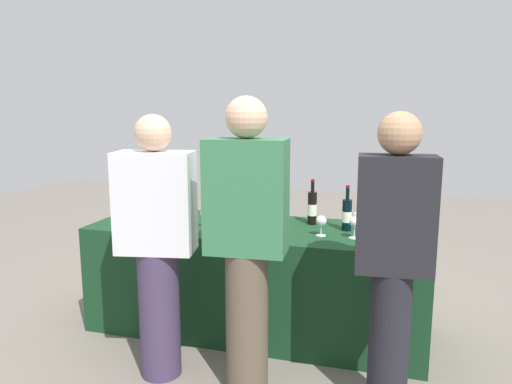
# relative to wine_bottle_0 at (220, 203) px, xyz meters

# --- Properties ---
(ground_plane) EXTENTS (12.00, 12.00, 0.00)m
(ground_plane) POSITION_rel_wine_bottle_0_xyz_m (0.34, -0.19, -0.87)
(ground_plane) COLOR slate
(tasting_table) EXTENTS (2.35, 0.80, 0.76)m
(tasting_table) POSITION_rel_wine_bottle_0_xyz_m (0.34, -0.19, -0.49)
(tasting_table) COLOR #14381E
(tasting_table) RESTS_ON ground_plane
(wine_bottle_0) EXTENTS (0.07, 0.07, 0.31)m
(wine_bottle_0) POSITION_rel_wine_bottle_0_xyz_m (0.00, 0.00, 0.00)
(wine_bottle_0) COLOR black
(wine_bottle_0) RESTS_ON tasting_table
(wine_bottle_1) EXTENTS (0.08, 0.08, 0.32)m
(wine_bottle_1) POSITION_rel_wine_bottle_0_xyz_m (0.46, -0.04, 0.01)
(wine_bottle_1) COLOR black
(wine_bottle_1) RESTS_ON tasting_table
(wine_bottle_2) EXTENTS (0.07, 0.07, 0.33)m
(wine_bottle_2) POSITION_rel_wine_bottle_0_xyz_m (0.71, 0.00, 0.01)
(wine_bottle_2) COLOR black
(wine_bottle_2) RESTS_ON tasting_table
(wine_bottle_3) EXTENTS (0.07, 0.07, 0.31)m
(wine_bottle_3) POSITION_rel_wine_bottle_0_xyz_m (0.96, -0.11, -0.00)
(wine_bottle_3) COLOR black
(wine_bottle_3) RESTS_ON tasting_table
(wine_glass_0) EXTENTS (0.07, 0.07, 0.14)m
(wine_glass_0) POSITION_rel_wine_bottle_0_xyz_m (-0.35, -0.38, -0.01)
(wine_glass_0) COLOR silver
(wine_glass_0) RESTS_ON tasting_table
(wine_glass_1) EXTENTS (0.07, 0.07, 0.13)m
(wine_glass_1) POSITION_rel_wine_bottle_0_xyz_m (0.00, -0.31, -0.02)
(wine_glass_1) COLOR silver
(wine_glass_1) RESTS_ON tasting_table
(wine_glass_2) EXTENTS (0.07, 0.07, 0.15)m
(wine_glass_2) POSITION_rel_wine_bottle_0_xyz_m (0.44, -0.32, -0.01)
(wine_glass_2) COLOR silver
(wine_glass_2) RESTS_ON tasting_table
(wine_glass_3) EXTENTS (0.07, 0.07, 0.14)m
(wine_glass_3) POSITION_rel_wine_bottle_0_xyz_m (0.82, -0.30, -0.02)
(wine_glass_3) COLOR silver
(wine_glass_3) RESTS_ON tasting_table
(wine_glass_4) EXTENTS (0.07, 0.07, 0.14)m
(wine_glass_4) POSITION_rel_wine_bottle_0_xyz_m (1.03, -0.30, -0.01)
(wine_glass_4) COLOR silver
(wine_glass_4) RESTS_ON tasting_table
(server_pouring) EXTENTS (0.44, 0.28, 1.54)m
(server_pouring) POSITION_rel_wine_bottle_0_xyz_m (0.08, 0.44, -0.05)
(server_pouring) COLOR #3F3351
(server_pouring) RESTS_ON ground_plane
(guest_0) EXTENTS (0.48, 0.32, 1.56)m
(guest_0) POSITION_rel_wine_bottle_0_xyz_m (-0.04, -0.94, -0.04)
(guest_0) COLOR #3F3351
(guest_0) RESTS_ON ground_plane
(guest_1) EXTENTS (0.45, 0.27, 1.66)m
(guest_1) POSITION_rel_wine_bottle_0_xyz_m (0.51, -0.96, 0.01)
(guest_1) COLOR brown
(guest_1) RESTS_ON ground_plane
(guest_2) EXTENTS (0.39, 0.24, 1.58)m
(guest_2) POSITION_rel_wine_bottle_0_xyz_m (1.28, -0.95, -0.02)
(guest_2) COLOR black
(guest_2) RESTS_ON ground_plane
(menu_board) EXTENTS (0.50, 0.05, 0.71)m
(menu_board) POSITION_rel_wine_bottle_0_xyz_m (1.20, 0.72, -0.52)
(menu_board) COLOR white
(menu_board) RESTS_ON ground_plane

